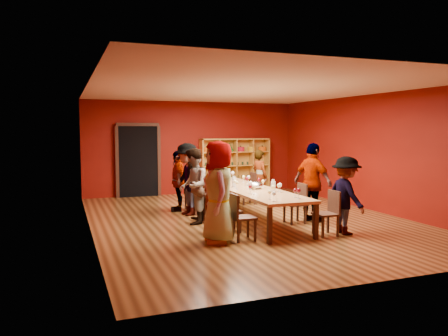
{
  "coord_description": "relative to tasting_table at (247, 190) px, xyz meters",
  "views": [
    {
      "loc": [
        -3.99,
        -9.24,
        2.08
      ],
      "look_at": [
        -0.29,
        0.78,
        1.15
      ],
      "focal_mm": 35.0,
      "sensor_mm": 36.0,
      "label": 1
    }
  ],
  "objects": [
    {
      "name": "wine_glass_13",
      "position": [
        0.34,
        1.78,
        0.21
      ],
      "size": [
        0.09,
        0.09,
        0.21
      ],
      "color": "silver",
      "rests_on": "tasting_table"
    },
    {
      "name": "person_left_0",
      "position": [
        -1.33,
        -1.74,
        0.24
      ],
      "size": [
        0.66,
        1.0,
        1.89
      ],
      "primitive_type": "imported",
      "rotation": [
        0.0,
        0.0,
        -1.75
      ],
      "color": "#5381AB",
      "rests_on": "ground"
    },
    {
      "name": "wine_glass_19",
      "position": [
        -0.07,
        -0.36,
        0.19
      ],
      "size": [
        0.08,
        0.08,
        0.2
      ],
      "color": "silver",
      "rests_on": "tasting_table"
    },
    {
      "name": "wine_glass_11",
      "position": [
        0.31,
        0.96,
        0.18
      ],
      "size": [
        0.07,
        0.07,
        0.18
      ],
      "color": "silver",
      "rests_on": "tasting_table"
    },
    {
      "name": "wine_glass_20",
      "position": [
        -0.35,
        0.92,
        0.18
      ],
      "size": [
        0.07,
        0.07,
        0.18
      ],
      "color": "silver",
      "rests_on": "tasting_table"
    },
    {
      "name": "person_left_3",
      "position": [
        -1.16,
        1.0,
        0.18
      ],
      "size": [
        0.68,
        1.21,
        1.77
      ],
      "primitive_type": "imported",
      "rotation": [
        0.0,
        0.0,
        -1.38
      ],
      "color": "#121532",
      "rests_on": "ground"
    },
    {
      "name": "room_shell",
      "position": [
        0.0,
        0.0,
        0.8
      ],
      "size": [
        7.1,
        9.1,
        3.04
      ],
      "color": "#4F2E15",
      "rests_on": "ground"
    },
    {
      "name": "wine_glass_16",
      "position": [
        0.37,
        0.16,
        0.19
      ],
      "size": [
        0.08,
        0.08,
        0.19
      ],
      "color": "silver",
      "rests_on": "tasting_table"
    },
    {
      "name": "wine_glass_7",
      "position": [
        -0.29,
        1.69,
        0.18
      ],
      "size": [
        0.07,
        0.07,
        0.18
      ],
      "color": "silver",
      "rests_on": "tasting_table"
    },
    {
      "name": "person_left_1",
      "position": [
        -1.2,
        -1.01,
        0.16
      ],
      "size": [
        0.46,
        0.63,
        1.72
      ],
      "primitive_type": "imported",
      "rotation": [
        0.0,
        0.0,
        -1.56
      ],
      "color": "silver",
      "rests_on": "ground"
    },
    {
      "name": "wine_glass_0",
      "position": [
        -0.27,
        -1.72,
        0.18
      ],
      "size": [
        0.07,
        0.07,
        0.18
      ],
      "color": "silver",
      "rests_on": "tasting_table"
    },
    {
      "name": "wine_glass_17",
      "position": [
        0.37,
        0.78,
        0.19
      ],
      "size": [
        0.08,
        0.08,
        0.19
      ],
      "color": "silver",
      "rests_on": "tasting_table"
    },
    {
      "name": "wine_glass_10",
      "position": [
        0.36,
        -0.87,
        0.18
      ],
      "size": [
        0.07,
        0.07,
        0.18
      ],
      "color": "silver",
      "rests_on": "tasting_table"
    },
    {
      "name": "spittoon_bowl",
      "position": [
        0.09,
        -0.26,
        0.13
      ],
      "size": [
        0.32,
        0.32,
        0.18
      ],
      "primitive_type": "ellipsoid",
      "color": "silver",
      "rests_on": "tasting_table"
    },
    {
      "name": "chair_person_right_0",
      "position": [
        0.91,
        -1.98,
        -0.2
      ],
      "size": [
        0.42,
        0.42,
        0.89
      ],
      "color": "black",
      "rests_on": "ground"
    },
    {
      "name": "carafe_a",
      "position": [
        -0.26,
        0.18,
        0.17
      ],
      "size": [
        0.11,
        0.11,
        0.26
      ],
      "color": "silver",
      "rests_on": "tasting_table"
    },
    {
      "name": "wine_glass_12",
      "position": [
        -0.27,
        1.81,
        0.19
      ],
      "size": [
        0.08,
        0.08,
        0.2
      ],
      "color": "silver",
      "rests_on": "tasting_table"
    },
    {
      "name": "person_right_0",
      "position": [
        1.3,
        -1.98,
        0.08
      ],
      "size": [
        0.42,
        1.01,
        1.56
      ],
      "primitive_type": "imported",
      "rotation": [
        0.0,
        0.0,
        1.57
      ],
      "color": "#BC7E8C",
      "rests_on": "ground"
    },
    {
      "name": "shelving_unit",
      "position": [
        1.4,
        4.32,
        0.28
      ],
      "size": [
        2.4,
        0.4,
        1.8
      ],
      "color": "#C7872C",
      "rests_on": "ground"
    },
    {
      "name": "chair_person_right_4",
      "position": [
        0.91,
        1.94,
        -0.2
      ],
      "size": [
        0.42,
        0.42,
        0.89
      ],
      "color": "black",
      "rests_on": "ground"
    },
    {
      "name": "chair_person_left_2",
      "position": [
        -0.91,
        -0.0,
        -0.2
      ],
      "size": [
        0.42,
        0.42,
        0.89
      ],
      "color": "black",
      "rests_on": "ground"
    },
    {
      "name": "chair_person_right_1",
      "position": [
        0.91,
        -0.76,
        -0.2
      ],
      "size": [
        0.42,
        0.42,
        0.89
      ],
      "color": "black",
      "rests_on": "ground"
    },
    {
      "name": "wine_glass_6",
      "position": [
        -0.34,
        -0.19,
        0.19
      ],
      "size": [
        0.08,
        0.08,
        0.19
      ],
      "color": "silver",
      "rests_on": "tasting_table"
    },
    {
      "name": "wine_glass_3",
      "position": [
        -0.3,
        0.01,
        0.19
      ],
      "size": [
        0.08,
        0.08,
        0.2
      ],
      "color": "silver",
      "rests_on": "tasting_table"
    },
    {
      "name": "wine_glass_5",
      "position": [
        0.04,
        -1.24,
        0.2
      ],
      "size": [
        0.08,
        0.08,
        0.21
      ],
      "color": "silver",
      "rests_on": "tasting_table"
    },
    {
      "name": "chair_person_left_0",
      "position": [
        -0.91,
        -1.74,
        -0.2
      ],
      "size": [
        0.42,
        0.42,
        0.89
      ],
      "color": "black",
      "rests_on": "ground"
    },
    {
      "name": "person_left_2",
      "position": [
        -1.31,
        -0.0,
        0.14
      ],
      "size": [
        0.7,
        0.92,
        1.68
      ],
      "primitive_type": "imported",
      "rotation": [
        0.0,
        0.0,
        -1.92
      ],
      "color": "#141D37",
      "rests_on": "ground"
    },
    {
      "name": "wine_glass_14",
      "position": [
        0.32,
        1.89,
        0.18
      ],
      "size": [
        0.07,
        0.07,
        0.18
      ],
      "color": "silver",
      "rests_on": "tasting_table"
    },
    {
      "name": "wine_glass_9",
      "position": [
        0.12,
        0.3,
        0.21
      ],
      "size": [
        0.09,
        0.09,
        0.22
      ],
      "color": "silver",
      "rests_on": "tasting_table"
    },
    {
      "name": "wine_glass_4",
      "position": [
        0.37,
        -0.93,
        0.2
      ],
      "size": [
        0.08,
        0.08,
        0.2
      ],
      "color": "silver",
      "rests_on": "tasting_table"
    },
    {
      "name": "wine_glass_8",
      "position": [
        0.3,
        -1.69,
        0.18
      ],
      "size": [
        0.07,
        0.07,
        0.18
      ],
      "color": "silver",
      "rests_on": "tasting_table"
    },
    {
      "name": "tasting_table",
      "position": [
        0.0,
        0.0,
        0.0
      ],
      "size": [
        1.1,
        4.5,
        0.75
      ],
      "color": "#AE7948",
      "rests_on": "ground"
    },
    {
      "name": "chair_person_left_3",
      "position": [
        -0.91,
        1.0,
        -0.2
      ],
      "size": [
        0.42,
        0.42,
        0.89
      ],
      "color": "black",
      "rests_on": "ground"
    },
    {
      "name": "person_right_4",
      "position": [
        1.22,
        1.94,
        0.06
      ],
      "size": [
        0.54,
        0.64,
        1.52
      ],
      "primitive_type": "imported",
      "rotation": [
        0.0,
        0.0,
        1.83
      ],
      "color": "tan",
      "rests_on": "ground"
    },
    {
      "name": "wine_glass_18",
      "position": [
        -0.14,
        1.25,
        0.2
      ],
      "size": [
        0.08,
        0.08,
        0.2
      ],
      "color": "silver",
      "rests_on": "tasting_table"
    },
    {
      "name": "chair_person_left_4",
      "position": [
        -0.91,
        1.6,
        -0.2
      ],
      "size": [
        0.42,
        0.42,
        0.89
      ],
      "color": "black",
      "rests_on": "ground"
    },
    {
      "name": "carafe_b",
      "position": [
        0.25,
        -0.83,
        0.17
      ],
      "size": [
        0.13,
        0.13,
        0.27
      ],
      "color": "silver",
      "rests_on": "tasting_table"
    },
    {
      "name": "wine_glass_22",
      "position": [
        0.28,
        -1.87,
        0.2
      ],
      "size": [
        0.08,
        0.08,
        0.21
      ],
      "color": "silver",
      "rests_on": "tasting_table"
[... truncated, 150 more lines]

